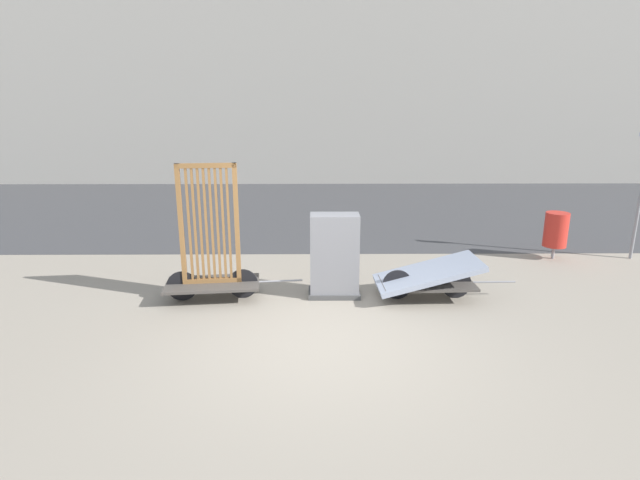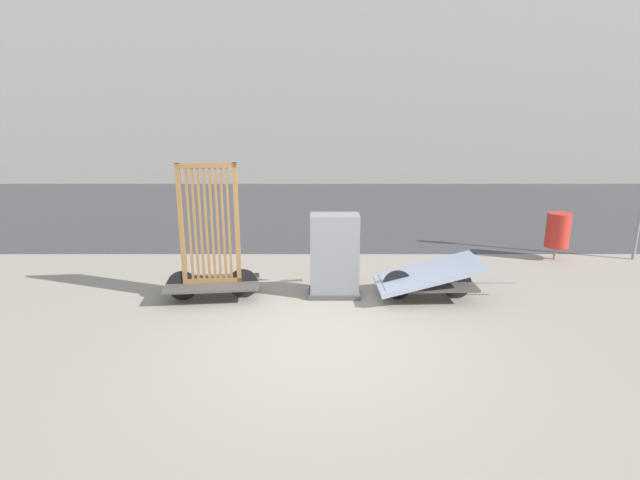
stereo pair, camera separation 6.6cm
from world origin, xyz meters
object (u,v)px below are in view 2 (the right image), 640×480
(bike_cart_with_bedframe, at_px, (212,257))
(utility_cabinet, at_px, (335,258))
(trash_bin, at_px, (558,230))
(bike_cart_with_mattress, at_px, (428,277))

(bike_cart_with_bedframe, height_order, utility_cabinet, bike_cart_with_bedframe)
(bike_cart_with_bedframe, xyz_separation_m, trash_bin, (6.41, 2.10, -0.10))
(bike_cart_with_bedframe, height_order, bike_cart_with_mattress, bike_cart_with_bedframe)
(bike_cart_with_mattress, distance_m, trash_bin, 3.67)
(trash_bin, bearing_deg, bike_cart_with_bedframe, -161.85)
(bike_cart_with_mattress, bearing_deg, utility_cabinet, 172.77)
(bike_cart_with_mattress, distance_m, utility_cabinet, 1.51)
(utility_cabinet, bearing_deg, trash_bin, 23.67)
(bike_cart_with_bedframe, bearing_deg, bike_cart_with_mattress, -6.05)
(bike_cart_with_mattress, height_order, trash_bin, trash_bin)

